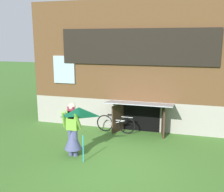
# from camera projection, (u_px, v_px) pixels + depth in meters

# --- Properties ---
(ground_plane) EXTENTS (60.00, 60.00, 0.00)m
(ground_plane) POSITION_uv_depth(u_px,v_px,m) (116.00, 164.00, 7.59)
(ground_plane) COLOR #3D6B28
(log_house) EXTENTS (8.52, 5.72, 4.92)m
(log_house) POSITION_uv_depth(u_px,v_px,m) (146.00, 62.00, 12.06)
(log_house) COLOR #9E998E
(log_house) RESTS_ON ground_plane
(person) EXTENTS (0.61, 0.53, 1.65)m
(person) POSITION_uv_depth(u_px,v_px,m) (73.00, 134.00, 7.99)
(person) COLOR #474C75
(person) RESTS_ON ground_plane
(kite) EXTENTS (1.03, 1.04, 1.56)m
(kite) POSITION_uv_depth(u_px,v_px,m) (79.00, 121.00, 7.24)
(kite) COLOR #2DB2CC
(kite) RESTS_ON ground_plane
(bicycle_silver) EXTENTS (1.53, 0.11, 0.70)m
(bicycle_silver) POSITION_uv_depth(u_px,v_px,m) (116.00, 124.00, 10.09)
(bicycle_silver) COLOR black
(bicycle_silver) RESTS_ON ground_plane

